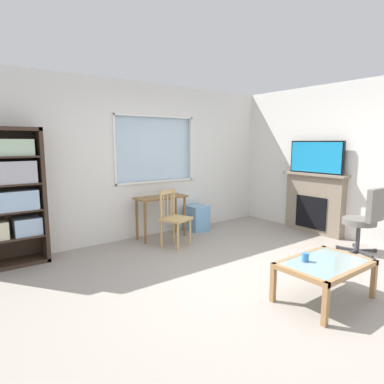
% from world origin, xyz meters
% --- Properties ---
extents(ground, '(6.38, 5.96, 0.02)m').
position_xyz_m(ground, '(0.00, 0.00, -0.01)').
color(ground, '#9E9389').
extents(wall_back_with_window, '(5.38, 0.15, 2.66)m').
position_xyz_m(wall_back_with_window, '(-0.03, 2.48, 1.31)').
color(wall_back_with_window, silver).
rests_on(wall_back_with_window, ground).
extents(wall_right, '(0.12, 5.16, 2.66)m').
position_xyz_m(wall_right, '(2.75, 0.00, 1.33)').
color(wall_right, silver).
rests_on(wall_right, ground).
extents(bookshelf, '(0.90, 0.38, 1.85)m').
position_xyz_m(bookshelf, '(-2.14, 2.24, 0.97)').
color(bookshelf, '#38281E').
rests_on(bookshelf, ground).
extents(desk_under_window, '(0.89, 0.39, 0.73)m').
position_xyz_m(desk_under_window, '(0.17, 2.13, 0.59)').
color(desk_under_window, brown).
rests_on(desk_under_window, ground).
extents(wooden_chair, '(0.53, 0.52, 0.90)m').
position_xyz_m(wooden_chair, '(0.09, 1.61, 0.46)').
color(wooden_chair, tan).
rests_on(wooden_chair, ground).
extents(plastic_drawer_unit, '(0.35, 0.40, 0.48)m').
position_xyz_m(plastic_drawer_unit, '(0.99, 2.18, 0.24)').
color(plastic_drawer_unit, '#72ADDB').
rests_on(plastic_drawer_unit, ground).
extents(fireplace, '(0.26, 1.21, 1.10)m').
position_xyz_m(fireplace, '(2.60, 0.74, 0.55)').
color(fireplace, gray).
rests_on(fireplace, ground).
extents(tv, '(0.06, 1.04, 0.58)m').
position_xyz_m(tv, '(2.58, 0.74, 1.39)').
color(tv, black).
rests_on(tv, fireplace).
extents(office_chair, '(0.56, 0.58, 1.00)m').
position_xyz_m(office_chair, '(2.14, -0.40, 0.55)').
color(office_chair, slate).
rests_on(office_chair, ground).
extents(coffee_table, '(0.97, 0.64, 0.42)m').
position_xyz_m(coffee_table, '(0.33, -0.86, 0.36)').
color(coffee_table, '#8C9E99').
rests_on(coffee_table, ground).
extents(sippy_cup, '(0.07, 0.07, 0.09)m').
position_xyz_m(sippy_cup, '(0.18, -0.73, 0.46)').
color(sippy_cup, '#337FD6').
rests_on(sippy_cup, coffee_table).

